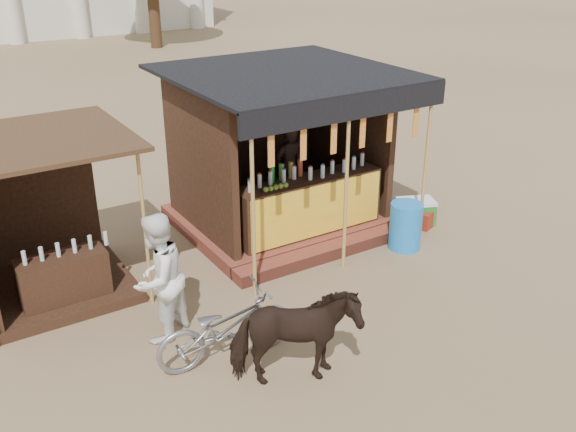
{
  "coord_description": "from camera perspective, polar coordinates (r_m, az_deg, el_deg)",
  "views": [
    {
      "loc": [
        -4.49,
        -5.52,
        4.92
      ],
      "look_at": [
        0.0,
        1.6,
        1.1
      ],
      "focal_mm": 40.0,
      "sensor_mm": 36.0,
      "label": 1
    }
  ],
  "objects": [
    {
      "name": "secondary_stall",
      "position": [
        9.75,
        -21.38,
        -2.07
      ],
      "size": [
        2.4,
        2.4,
        2.38
      ],
      "color": "#3B2315",
      "rests_on": "ground"
    },
    {
      "name": "cow",
      "position": [
        7.46,
        0.57,
        -10.79
      ],
      "size": [
        1.62,
        1.16,
        1.24
      ],
      "primitive_type": "imported",
      "rotation": [
        0.0,
        0.0,
        1.19
      ],
      "color": "black",
      "rests_on": "ground"
    },
    {
      "name": "red_crate",
      "position": [
        11.7,
        11.87,
        -0.2
      ],
      "size": [
        0.49,
        0.48,
        0.3
      ],
      "primitive_type": "cube",
      "rotation": [
        0.0,
        0.0,
        0.37
      ],
      "color": "maroon",
      "rests_on": "ground"
    },
    {
      "name": "blue_barrel",
      "position": [
        10.76,
        10.4,
        -0.88
      ],
      "size": [
        0.69,
        0.69,
        0.79
      ],
      "primitive_type": "cylinder",
      "rotation": [
        0.0,
        0.0,
        -0.35
      ],
      "color": "blue",
      "rests_on": "ground"
    },
    {
      "name": "bystander",
      "position": [
        8.29,
        -11.48,
        -5.43
      ],
      "size": [
        1.06,
        1.01,
        1.73
      ],
      "primitive_type": "imported",
      "rotation": [
        0.0,
        0.0,
        3.72
      ],
      "color": "white",
      "rests_on": "ground"
    },
    {
      "name": "ground",
      "position": [
        8.66,
        5.75,
        -10.39
      ],
      "size": [
        120.0,
        120.0,
        0.0
      ],
      "primitive_type": "plane",
      "color": "#846B4C",
      "rests_on": "ground"
    },
    {
      "name": "main_stall",
      "position": [
        11.15,
        -0.41,
        3.94
      ],
      "size": [
        3.6,
        3.61,
        2.78
      ],
      "color": "brown",
      "rests_on": "ground"
    },
    {
      "name": "motorbike",
      "position": [
        7.95,
        -5.55,
        -9.8
      ],
      "size": [
        1.82,
        0.76,
        0.93
      ],
      "primitive_type": "imported",
      "rotation": [
        0.0,
        0.0,
        1.49
      ],
      "color": "gray",
      "rests_on": "ground"
    },
    {
      "name": "cooler",
      "position": [
        11.74,
        11.27,
        0.38
      ],
      "size": [
        0.76,
        0.65,
        0.46
      ],
      "color": "#1A792D",
      "rests_on": "ground"
    }
  ]
}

